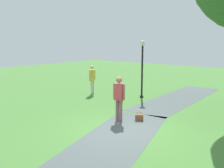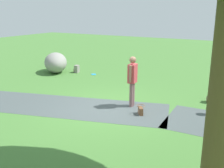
{
  "view_description": "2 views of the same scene",
  "coord_description": "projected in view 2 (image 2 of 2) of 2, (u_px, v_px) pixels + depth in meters",
  "views": [
    {
      "loc": [
        6.94,
        5.12,
        3.1
      ],
      "look_at": [
        -0.95,
        -1.33,
        1.37
      ],
      "focal_mm": 40.51,
      "sensor_mm": 36.0,
      "label": 1
    },
    {
      "loc": [
        -4.36,
        7.33,
        3.26
      ],
      "look_at": [
        -0.01,
        -0.33,
        0.81
      ],
      "focal_mm": 42.66,
      "sensor_mm": 36.0,
      "label": 2
    }
  ],
  "objects": [
    {
      "name": "ground_plane",
      "position": [
        107.0,
        109.0,
        9.09
      ],
      "size": [
        48.0,
        48.0,
        0.0
      ],
      "primitive_type": "plane",
      "color": "#447734"
    },
    {
      "name": "spare_backpack_on_lawn",
      "position": [
        211.0,
        97.0,
        9.72
      ],
      "size": [
        0.26,
        0.28,
        0.4
      ],
      "color": "brown",
      "rests_on": "ground"
    },
    {
      "name": "lawn_boulder",
      "position": [
        56.0,
        63.0,
        14.36
      ],
      "size": [
        2.14,
        2.2,
        1.07
      ],
      "color": "gray",
      "rests_on": "ground"
    },
    {
      "name": "woman_with_handbag",
      "position": [
        132.0,
        78.0,
        9.11
      ],
      "size": [
        0.27,
        0.52,
        1.76
      ],
      "color": "#7F585B",
      "rests_on": "ground"
    },
    {
      "name": "frisbee_on_grass",
      "position": [
        94.0,
        74.0,
        13.96
      ],
      "size": [
        0.28,
        0.28,
        0.02
      ],
      "color": "#259DE1",
      "rests_on": "ground"
    },
    {
      "name": "backpack_by_boulder",
      "position": [
        77.0,
        69.0,
        14.37
      ],
      "size": [
        0.3,
        0.31,
        0.4
      ],
      "color": "gray",
      "rests_on": "ground"
    },
    {
      "name": "footpath_segment_mid",
      "position": [
        54.0,
        105.0,
        9.46
      ],
      "size": [
        8.28,
        4.24,
        0.01
      ],
      "color": "#465050",
      "rests_on": "ground"
    },
    {
      "name": "handbag_on_grass",
      "position": [
        141.0,
        110.0,
        8.6
      ],
      "size": [
        0.38,
        0.38,
        0.31
      ],
      "color": "brown",
      "rests_on": "ground"
    }
  ]
}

